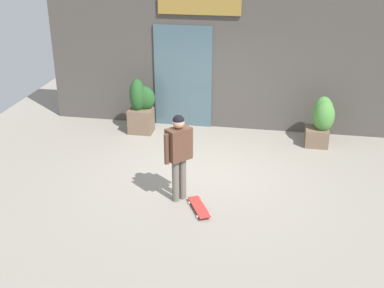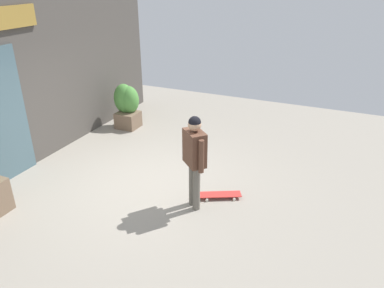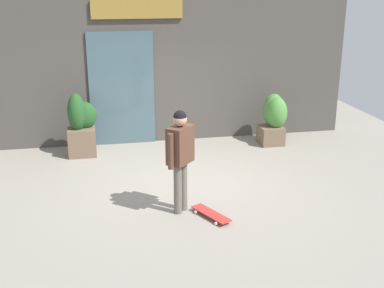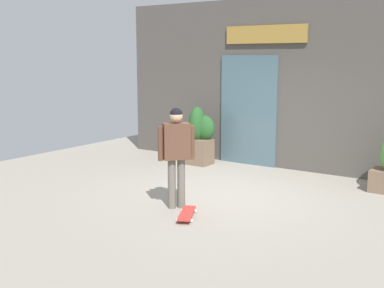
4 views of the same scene
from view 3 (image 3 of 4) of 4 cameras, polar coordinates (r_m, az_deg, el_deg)
ground_plane at (r=9.08m, az=-0.89°, el=-4.54°), size 12.00×12.00×0.00m
building_facade at (r=11.19m, az=-3.65°, el=9.85°), size 8.66×0.31×3.80m
skateboarder at (r=7.61m, az=-1.38°, el=-0.82°), size 0.49×0.50×1.68m
skateboard at (r=7.78m, az=2.24°, el=-8.13°), size 0.53×0.78×0.08m
planter_box_left at (r=10.59m, az=-12.86°, el=2.21°), size 0.63×0.52×1.35m
planter_box_right at (r=11.30m, az=9.51°, el=3.22°), size 0.61×0.69×1.13m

